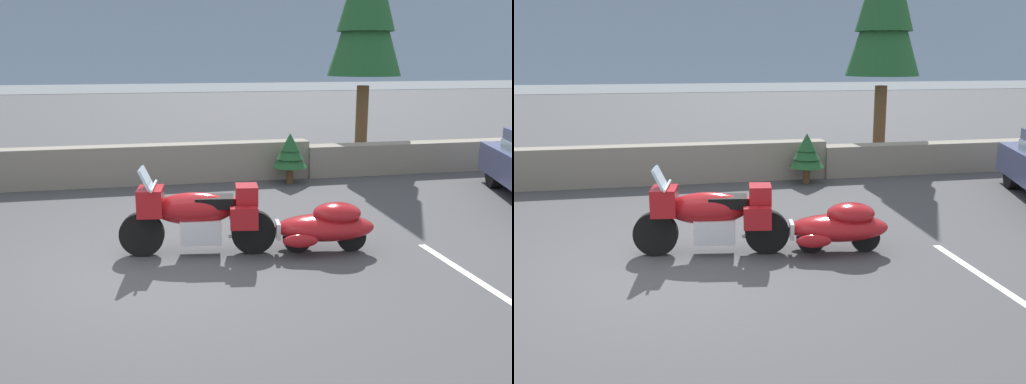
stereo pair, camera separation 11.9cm
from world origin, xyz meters
The scene contains 7 objects.
ground_plane centered at (0.00, 0.00, 0.00)m, with size 80.00×80.00×0.00m, color #424244.
stone_guard_wall centered at (-0.15, 5.71, 0.42)m, with size 24.00×0.60×0.90m.
distant_ridgeline centered at (0.00, 95.72, 8.00)m, with size 240.00×80.00×16.00m, color #7F93AD.
touring_motorcycle centered at (0.73, 0.63, 0.62)m, with size 2.31×0.95×1.33m.
car_shaped_trailer centered at (2.63, 0.34, 0.41)m, with size 2.23×0.93×0.76m.
pine_sapling_near centered at (3.40, 5.06, 0.73)m, with size 0.80×0.80×1.17m.
parking_stripe_marker centered at (4.22, -1.50, 0.00)m, with size 0.12×3.60×0.01m, color silver.
Camera 1 is at (-0.16, -7.41, 2.89)m, focal length 39.81 mm.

